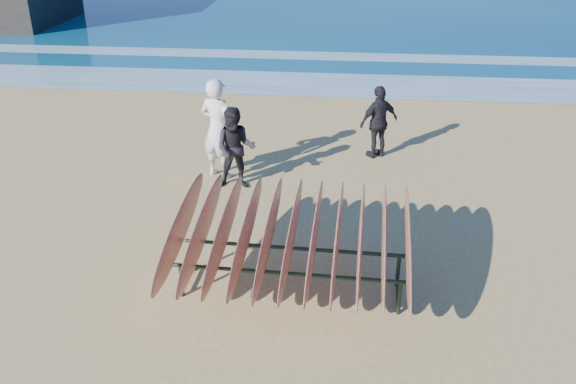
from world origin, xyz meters
name	(u,v)px	position (x,y,z in m)	size (l,w,h in m)	color
ground	(282,274)	(0.00, 0.00, 0.00)	(120.00, 120.00, 0.00)	tan
foam_near	(320,84)	(0.00, 10.00, 0.01)	(160.00, 160.00, 0.00)	white
foam_far	(326,56)	(0.00, 13.50, 0.01)	(160.00, 160.00, 0.00)	white
surfboard_rack	(291,237)	(0.17, -0.41, 0.87)	(3.25, 2.74, 1.39)	black
person_white	(218,129)	(-1.62, 3.34, 0.99)	(0.72, 0.47, 1.97)	silver
person_dark_a	(236,149)	(-1.19, 2.86, 0.79)	(0.76, 0.59, 1.57)	black
person_dark_b	(379,122)	(1.50, 4.66, 0.77)	(0.90, 0.38, 1.54)	black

